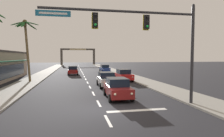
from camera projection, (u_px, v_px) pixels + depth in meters
ground_plane at (102, 110)px, 12.59m from camera, size 220.00×220.00×0.00m
sidewalk_right at (130, 76)px, 33.68m from camera, size 3.20×110.00×0.14m
sidewalk_left at (35, 78)px, 30.65m from camera, size 3.20×110.00×0.14m
lane_markings at (87, 77)px, 32.63m from camera, size 4.28×88.80×0.01m
traffic_signal_mast at (149, 32)px, 12.94m from camera, size 10.59×0.41×7.14m
sedan_lead_at_stop_bar at (117, 88)px, 16.11m from camera, size 2.01×4.48×1.68m
sedan_third_in_queue at (106, 79)px, 22.36m from camera, size 1.95×4.45×1.68m
sedan_oncoming_far at (73, 70)px, 37.44m from camera, size 2.04×4.49×1.68m
sedan_parked_nearest_kerb at (124, 75)px, 27.72m from camera, size 2.03×4.48×1.68m
sedan_parked_mid_kerb at (105, 68)px, 43.71m from camera, size 2.06×4.49×1.68m
palm_left_second at (26, 36)px, 25.75m from camera, size 3.63×3.38×8.40m
town_gateway_arch at (78, 54)px, 83.41m from camera, size 14.72×0.90×7.09m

